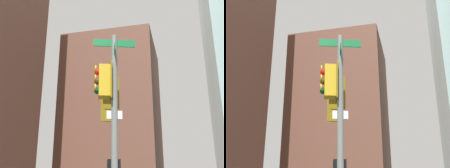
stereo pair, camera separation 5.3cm
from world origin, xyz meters
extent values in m
cylinder|color=slate|center=(0.28, -0.02, 3.37)|extent=(0.19, 0.19, 6.74)
cylinder|color=slate|center=(-0.30, 1.81, 5.89)|extent=(1.27, 3.69, 0.12)
cylinder|color=slate|center=(0.07, 0.64, 5.44)|extent=(0.39, 1.01, 0.75)
cube|color=#0F6B33|center=(0.28, -0.02, 6.49)|extent=(1.25, 0.42, 0.24)
cube|color=#0F6B33|center=(0.28, -0.02, 6.19)|extent=(0.28, 0.81, 0.24)
cube|color=white|center=(0.28, -0.02, 4.18)|extent=(0.44, 0.16, 0.24)
cube|color=gold|center=(-0.16, 1.39, 5.33)|extent=(0.43, 0.43, 1.00)
cube|color=#775E0F|center=(-0.11, 1.20, 5.33)|extent=(0.53, 0.20, 1.16)
sphere|color=#470A07|center=(-0.23, 1.58, 5.63)|extent=(0.20, 0.20, 0.20)
cylinder|color=gold|center=(-0.25, 1.64, 5.72)|extent=(0.23, 0.11, 0.23)
sphere|color=#F29E0C|center=(-0.23, 1.58, 5.33)|extent=(0.20, 0.20, 0.20)
cylinder|color=gold|center=(-0.25, 1.64, 5.42)|extent=(0.23, 0.11, 0.23)
sphere|color=#0A3819|center=(-0.23, 1.58, 5.03)|extent=(0.20, 0.20, 0.20)
cylinder|color=gold|center=(-0.25, 1.64, 5.12)|extent=(0.23, 0.11, 0.23)
cube|color=gold|center=(-0.61, 2.79, 5.33)|extent=(0.43, 0.43, 1.00)
cube|color=#775E0F|center=(-0.55, 2.61, 5.33)|extent=(0.53, 0.20, 1.16)
sphere|color=#470A07|center=(-0.67, 2.99, 5.63)|extent=(0.20, 0.20, 0.20)
cylinder|color=gold|center=(-0.69, 3.05, 5.72)|extent=(0.23, 0.11, 0.23)
sphere|color=#F29E0C|center=(-0.67, 2.99, 5.33)|extent=(0.20, 0.20, 0.20)
cylinder|color=gold|center=(-0.69, 3.05, 5.42)|extent=(0.23, 0.11, 0.23)
sphere|color=#0A3819|center=(-0.67, 2.99, 5.03)|extent=(0.20, 0.20, 0.20)
cylinder|color=gold|center=(-0.69, 3.05, 5.12)|extent=(0.23, 0.11, 0.23)
cube|color=gold|center=(0.00, -0.11, 5.19)|extent=(0.43, 0.43, 1.00)
cube|color=#775E0F|center=(0.18, -0.05, 5.19)|extent=(0.20, 0.53, 1.16)
sphere|color=red|center=(-0.19, -0.17, 5.49)|extent=(0.20, 0.20, 0.20)
cylinder|color=gold|center=(-0.26, -0.19, 5.58)|extent=(0.11, 0.23, 0.23)
sphere|color=#4C330A|center=(-0.19, -0.17, 5.19)|extent=(0.20, 0.20, 0.20)
cylinder|color=gold|center=(-0.26, -0.19, 5.28)|extent=(0.11, 0.23, 0.23)
sphere|color=#0A3819|center=(-0.19, -0.17, 4.89)|extent=(0.20, 0.20, 0.20)
cylinder|color=gold|center=(-0.26, -0.19, 4.98)|extent=(0.11, 0.23, 0.23)
cube|color=black|center=(0.21, 0.21, 2.75)|extent=(0.42, 0.35, 0.40)
cube|color=#EA5914|center=(0.17, 0.34, 2.75)|extent=(0.25, 0.10, 0.28)
cube|color=brown|center=(-11.30, 50.18, 16.85)|extent=(16.68, 15.29, 33.69)
camera|label=1|loc=(2.31, -9.01, 1.42)|focal=54.06mm
camera|label=2|loc=(2.36, -9.00, 1.42)|focal=54.06mm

